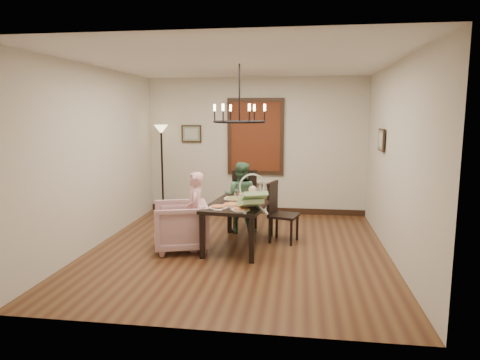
% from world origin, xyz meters
% --- Properties ---
extents(room_shell, '(4.51, 5.00, 2.81)m').
position_xyz_m(room_shell, '(0.00, 0.37, 1.40)').
color(room_shell, brown).
rests_on(room_shell, ground).
extents(dining_table, '(1.03, 1.60, 0.71)m').
position_xyz_m(dining_table, '(-0.00, 0.16, 0.62)').
color(dining_table, black).
rests_on(dining_table, room_shell).
extents(chair_far, '(0.53, 0.53, 1.05)m').
position_xyz_m(chair_far, '(-0.07, 1.30, 0.52)').
color(chair_far, black).
rests_on(chair_far, room_shell).
extents(chair_right, '(0.53, 0.53, 0.99)m').
position_xyz_m(chair_right, '(0.68, 0.52, 0.49)').
color(chair_right, black).
rests_on(chair_right, room_shell).
extents(armchair, '(1.02, 1.01, 0.74)m').
position_xyz_m(armchair, '(-0.88, -0.11, 0.37)').
color(armchair, '#CE9EA2').
rests_on(armchair, room_shell).
extents(elderly_woman, '(0.30, 0.40, 1.00)m').
position_xyz_m(elderly_woman, '(-0.65, -0.10, 0.50)').
color(elderly_woman, '#EBA6AD').
rests_on(elderly_woman, room_shell).
extents(seated_man, '(0.56, 0.46, 1.03)m').
position_xyz_m(seated_man, '(-0.10, 0.97, 0.52)').
color(seated_man, '#437151').
rests_on(seated_man, room_shell).
extents(baby_bouncer, '(0.58, 0.66, 0.36)m').
position_xyz_m(baby_bouncer, '(0.25, -0.37, 0.89)').
color(baby_bouncer, '#B6ECA3').
rests_on(baby_bouncer, dining_table).
extents(salad_bowl, '(0.35, 0.35, 0.09)m').
position_xyz_m(salad_bowl, '(-0.10, 0.13, 0.75)').
color(salad_bowl, white).
rests_on(salad_bowl, dining_table).
extents(pizza_platter, '(0.28, 0.28, 0.04)m').
position_xyz_m(pizza_platter, '(-0.07, -0.15, 0.73)').
color(pizza_platter, tan).
rests_on(pizza_platter, dining_table).
extents(drinking_glass, '(0.06, 0.06, 0.13)m').
position_xyz_m(drinking_glass, '(0.13, 0.07, 0.77)').
color(drinking_glass, silver).
rests_on(drinking_glass, dining_table).
extents(window_blinds, '(1.00, 0.03, 1.40)m').
position_xyz_m(window_blinds, '(0.00, 2.46, 1.60)').
color(window_blinds, maroon).
rests_on(window_blinds, room_shell).
extents(radiator, '(0.92, 0.12, 0.62)m').
position_xyz_m(radiator, '(0.00, 2.48, 0.35)').
color(radiator, silver).
rests_on(radiator, room_shell).
extents(picture_back, '(0.42, 0.03, 0.36)m').
position_xyz_m(picture_back, '(-1.35, 2.47, 1.65)').
color(picture_back, black).
rests_on(picture_back, room_shell).
extents(picture_right, '(0.03, 0.42, 0.36)m').
position_xyz_m(picture_right, '(2.21, 0.90, 1.65)').
color(picture_right, black).
rests_on(picture_right, room_shell).
extents(floor_lamp, '(0.30, 0.30, 1.80)m').
position_xyz_m(floor_lamp, '(-1.90, 2.15, 0.90)').
color(floor_lamp, black).
rests_on(floor_lamp, room_shell).
extents(chandelier, '(0.80, 0.80, 0.04)m').
position_xyz_m(chandelier, '(-0.00, 0.16, 1.95)').
color(chandelier, black).
rests_on(chandelier, room_shell).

